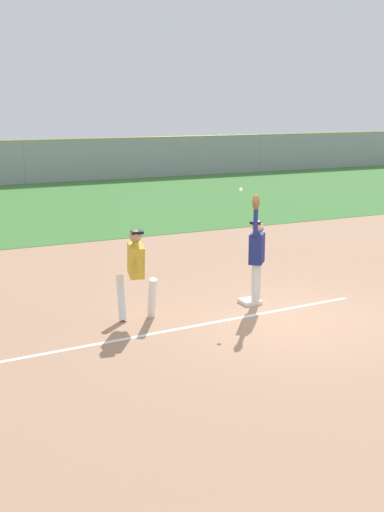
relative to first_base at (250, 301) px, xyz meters
The scene contains 10 objects.
ground_plane 1.09m from the first_base, 80.65° to the right, with size 73.49×73.49×0.00m, color tan.
outfield_grass 14.86m from the first_base, 89.31° to the left, with size 55.55×15.12×0.01m, color #3D7533.
chalk_foul_line 4.10m from the first_base, 167.32° to the right, with size 12.00×0.10×0.01m, color white.
first_base is the anchor object (origin of this frame).
fielder 1.09m from the first_base, 32.86° to the right, with size 0.67×0.75×2.28m.
runner 2.63m from the first_base, behind, with size 0.75×0.84×1.72m.
baseball 2.29m from the first_base, 117.68° to the left, with size 0.07×0.07×0.07m, color white.
outfield_fence 22.44m from the first_base, 89.55° to the left, with size 55.63×0.08×2.21m.
parked_car_tan 26.10m from the first_base, 90.69° to the left, with size 4.53×2.37×1.25m.
parked_car_blue 25.97m from the first_base, 78.66° to the left, with size 4.42×2.15×1.25m.
Camera 1 is at (-6.84, -9.92, 3.99)m, focal length 45.90 mm.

